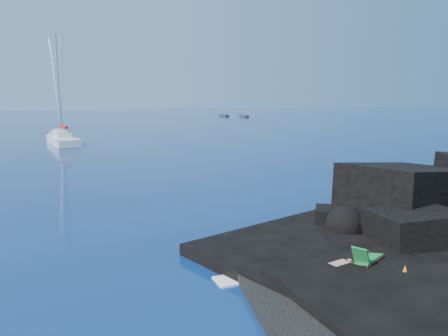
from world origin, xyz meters
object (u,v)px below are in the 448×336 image
object	(u,v)px
sailboat	(63,144)
distant_boat_a	(224,116)
marker_cone	(405,272)
sunbather	(340,265)
distant_boat_b	(244,117)
deck_chair	(369,254)

from	to	relation	value
sailboat	distant_boat_a	distance (m)	79.67
marker_cone	sunbather	bearing A→B (deg)	141.71
sunbather	distant_boat_a	xyz separation A→B (m)	(31.98, 115.03, -0.54)
sailboat	marker_cone	world-z (taller)	sailboat
marker_cone	distant_boat_a	size ratio (longest dim) A/B	0.12
sunbather	distant_boat_a	distance (m)	119.39
marker_cone	distant_boat_b	distance (m)	116.79
marker_cone	distant_boat_a	xyz separation A→B (m)	(30.37, 116.30, -0.59)
marker_cone	distant_boat_b	world-z (taller)	marker_cone
marker_cone	sailboat	bearing A→B (deg)	104.44
deck_chair	sunbather	xyz separation A→B (m)	(-1.09, 0.08, -0.32)
distant_boat_b	sunbather	bearing A→B (deg)	-116.51
sunbather	marker_cone	xyz separation A→B (m)	(1.61, -1.27, 0.05)
deck_chair	marker_cone	bearing A→B (deg)	-97.15
sunbather	distant_boat_a	world-z (taller)	sunbather
distant_boat_a	sailboat	bearing A→B (deg)	-133.82
distant_boat_a	marker_cone	bearing A→B (deg)	-115.74
distant_boat_a	distant_boat_b	distance (m)	6.74
sunbather	distant_boat_a	size ratio (longest dim) A/B	0.49
distant_boat_b	deck_chair	bearing A→B (deg)	-115.99
deck_chair	sailboat	bearing A→B (deg)	73.37
sailboat	distant_boat_b	world-z (taller)	sailboat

